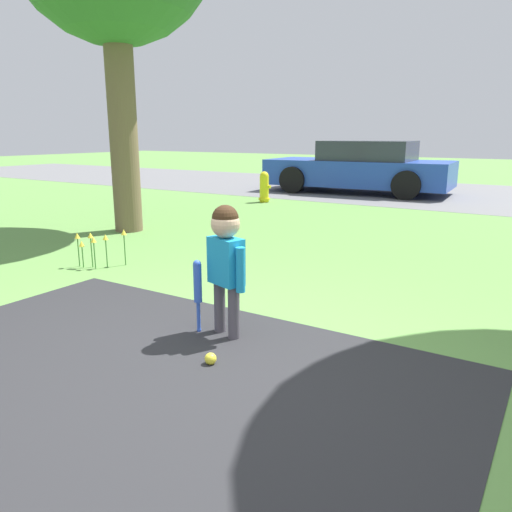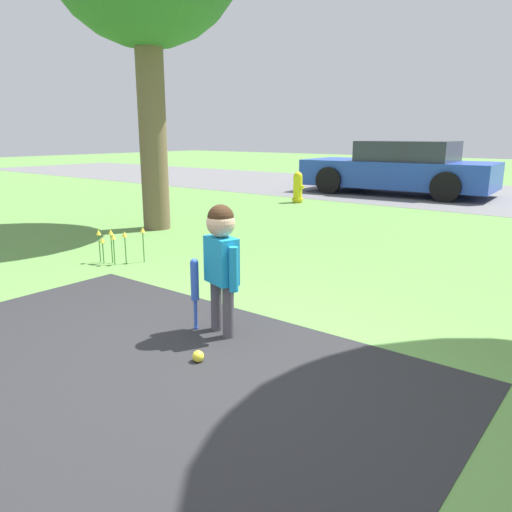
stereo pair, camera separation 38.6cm
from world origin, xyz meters
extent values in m
plane|color=#5B8C42|center=(0.00, 0.00, 0.00)|extent=(60.00, 60.00, 0.00)
cylinder|color=#4C4751|center=(-0.34, 0.55, 0.20)|extent=(0.08, 0.08, 0.39)
cylinder|color=#4C4751|center=(-0.18, 0.50, 0.20)|extent=(0.08, 0.08, 0.39)
cube|color=#198CC6|center=(-0.26, 0.53, 0.56)|extent=(0.29, 0.22, 0.33)
cylinder|color=#198CC6|center=(-0.41, 0.58, 0.53)|extent=(0.07, 0.07, 0.32)
cylinder|color=#198CC6|center=(-0.10, 0.48, 0.53)|extent=(0.07, 0.07, 0.32)
sphere|color=#D8AD8C|center=(-0.26, 0.53, 0.83)|extent=(0.20, 0.20, 0.20)
sphere|color=#382314|center=(-0.26, 0.53, 0.86)|extent=(0.19, 0.19, 0.19)
sphere|color=blue|center=(-0.47, 0.46, 0.02)|extent=(0.03, 0.03, 0.03)
cylinder|color=blue|center=(-0.47, 0.46, 0.12)|extent=(0.03, 0.03, 0.24)
cylinder|color=blue|center=(-0.47, 0.46, 0.38)|extent=(0.06, 0.06, 0.29)
sphere|color=blue|center=(-0.47, 0.46, 0.52)|extent=(0.06, 0.06, 0.06)
sphere|color=yellow|center=(-0.06, 0.08, 0.04)|extent=(0.08, 0.08, 0.08)
cylinder|color=yellow|center=(-3.82, 6.91, 0.28)|extent=(0.19, 0.19, 0.56)
sphere|color=yellow|center=(-3.82, 6.91, 0.56)|extent=(0.18, 0.18, 0.18)
cylinder|color=yellow|center=(-3.82, 6.91, 0.07)|extent=(0.24, 0.24, 0.04)
cylinder|color=yellow|center=(-3.71, 6.91, 0.34)|extent=(0.09, 0.07, 0.07)
cube|color=#2347AD|center=(-2.78, 9.70, 0.49)|extent=(4.56, 2.07, 0.62)
cube|color=#2D333D|center=(-2.56, 9.72, 1.03)|extent=(2.23, 1.71, 0.47)
cylinder|color=black|center=(-4.10, 8.71, 0.32)|extent=(0.66, 0.22, 0.65)
cylinder|color=black|center=(-4.21, 10.51, 0.32)|extent=(0.66, 0.22, 0.65)
cylinder|color=black|center=(-1.34, 8.89, 0.32)|extent=(0.66, 0.22, 0.65)
cylinder|color=black|center=(-1.46, 10.69, 0.32)|extent=(0.66, 0.22, 0.65)
cylinder|color=brown|center=(-3.87, 3.05, 1.63)|extent=(0.41, 0.41, 3.26)
cylinder|color=#38702D|center=(-2.62, 1.29, 0.17)|extent=(0.01, 0.01, 0.33)
cone|color=yellow|center=(-2.62, 1.29, 0.36)|extent=(0.06, 0.06, 0.06)
cylinder|color=#38702D|center=(-2.38, 1.55, 0.17)|extent=(0.01, 0.01, 0.35)
cone|color=yellow|center=(-2.38, 1.55, 0.38)|extent=(0.06, 0.06, 0.06)
cylinder|color=#38702D|center=(-2.55, 1.27, 0.15)|extent=(0.01, 0.01, 0.29)
cone|color=yellow|center=(-2.55, 1.27, 0.32)|extent=(0.06, 0.06, 0.06)
cylinder|color=#38702D|center=(-2.77, 1.23, 0.16)|extent=(0.01, 0.01, 0.32)
cone|color=yellow|center=(-2.77, 1.23, 0.35)|extent=(0.06, 0.06, 0.06)
cylinder|color=#38702D|center=(-2.47, 1.37, 0.16)|extent=(0.01, 0.01, 0.31)
cone|color=yellow|center=(-2.47, 1.37, 0.34)|extent=(0.06, 0.06, 0.06)
cylinder|color=#38702D|center=(-2.70, 1.23, 0.12)|extent=(0.01, 0.01, 0.24)
cone|color=yellow|center=(-2.70, 1.23, 0.27)|extent=(0.06, 0.06, 0.06)
camera|label=1|loc=(1.74, -2.25, 1.43)|focal=35.00mm
camera|label=2|loc=(2.06, -2.03, 1.43)|focal=35.00mm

